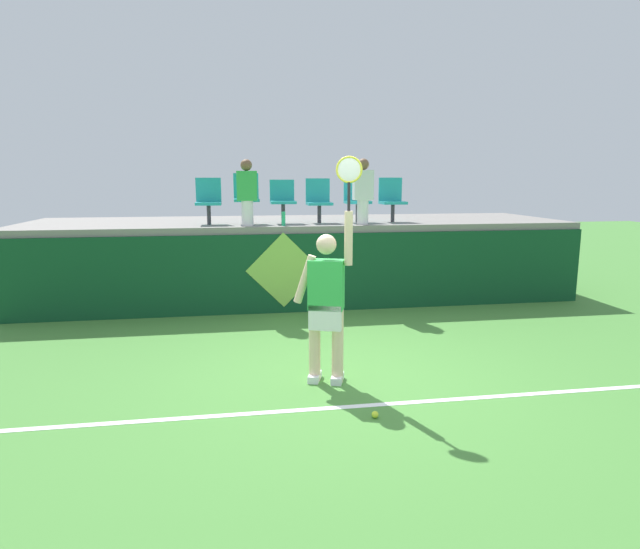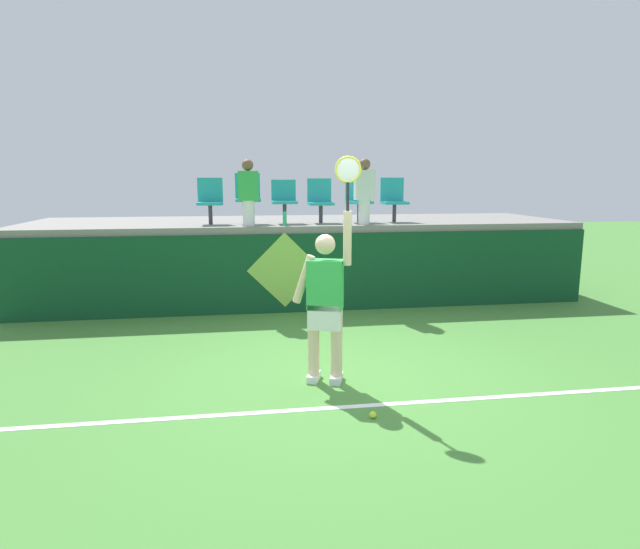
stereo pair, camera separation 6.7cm
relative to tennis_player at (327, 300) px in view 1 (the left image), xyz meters
The scene contains 16 objects.
ground_plane 0.97m from the tennis_player, 16.83° to the left, with size 40.00×40.00×0.00m, color #478438.
court_back_wall 3.28m from the tennis_player, 85.72° to the left, with size 10.08×0.20×1.34m, color #0F4223.
spectator_platform 4.66m from the tennis_player, 86.98° to the left, with size 10.08×2.82×0.12m, color gray.
court_baseline_stripe 1.20m from the tennis_player, 71.19° to the right, with size 9.07×0.08×0.01m, color white.
tennis_player is the anchor object (origin of this frame).
tennis_ball 1.37m from the tennis_player, 73.49° to the right, with size 0.07×0.07×0.07m, color #D1E533.
water_bottle 3.45m from the tennis_player, 92.55° to the left, with size 0.07×0.07×0.24m, color #26B272.
stadium_chair_0 4.31m from the tennis_player, 109.59° to the left, with size 0.44×0.42×0.81m.
stadium_chair_1 4.16m from the tennis_player, 100.73° to the left, with size 0.44×0.42×0.89m.
stadium_chair_2 4.07m from the tennis_player, 91.56° to the left, with size 0.44×0.42×0.77m.
stadium_chair_3 4.11m from the tennis_player, 82.15° to the left, with size 0.44×0.42×0.80m.
stadium_chair_4 4.27m from the tennis_player, 72.45° to the left, with size 0.44×0.42×0.86m.
stadium_chair_5 4.50m from the tennis_player, 64.15° to the left, with size 0.44×0.42×0.81m.
spectator_0 3.78m from the tennis_player, 101.98° to the left, with size 0.34×0.20×1.11m.
spectator_1 3.88m from the tennis_player, 70.26° to the left, with size 0.34×0.20×1.13m.
wall_signage_mount 3.30m from the tennis_player, 93.24° to the left, with size 1.27×0.01×1.37m.
Camera 1 is at (-1.23, -5.64, 2.25)m, focal length 29.66 mm.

